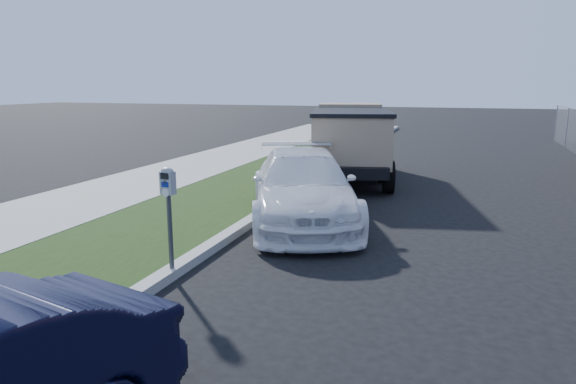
% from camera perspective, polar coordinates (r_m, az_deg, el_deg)
% --- Properties ---
extents(ground, '(120.00, 120.00, 0.00)m').
position_cam_1_polar(ground, '(7.94, 7.40, -9.17)').
color(ground, black).
rests_on(ground, ground).
extents(streetside, '(6.12, 50.00, 0.15)m').
position_cam_1_polar(streetside, '(11.92, -17.76, -2.14)').
color(streetside, gray).
rests_on(streetside, ground).
extents(parking_meter, '(0.22, 0.16, 1.53)m').
position_cam_1_polar(parking_meter, '(7.64, -13.15, -0.44)').
color(parking_meter, '#3F4247').
rests_on(parking_meter, ground).
extents(white_wagon, '(3.74, 5.48, 1.47)m').
position_cam_1_polar(white_wagon, '(10.84, 1.68, 0.69)').
color(white_wagon, white).
rests_on(white_wagon, ground).
extents(dump_truck, '(3.28, 5.94, 2.20)m').
position_cam_1_polar(dump_truck, '(15.93, 6.91, 6.04)').
color(dump_truck, black).
rests_on(dump_truck, ground).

